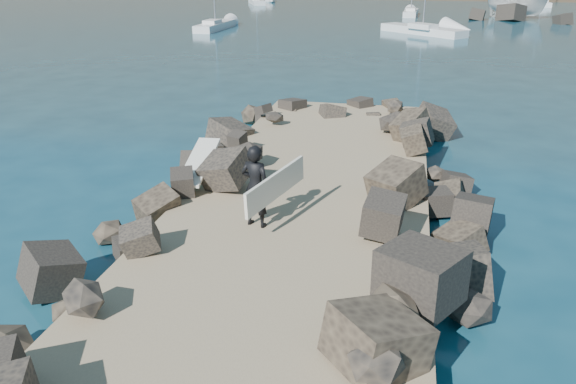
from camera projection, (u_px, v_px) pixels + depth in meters
name	position (u px, v px, depth m)	size (l,w,h in m)	color
ground	(297.00, 235.00, 13.28)	(800.00, 800.00, 0.00)	#0F384C
jetty	(278.00, 265.00, 11.36)	(6.00, 26.00, 0.60)	#8C7759
riprap_left	(154.00, 232.00, 12.30)	(2.60, 22.00, 1.00)	#272421
riprap_right	(425.00, 259.00, 11.17)	(2.60, 22.00, 1.00)	#272421
surfboard_resting	(199.00, 166.00, 14.70)	(0.60, 2.39, 0.08)	white
boat_imported	(517.00, 6.00, 64.22)	(2.56, 6.80, 2.63)	silver
surfer_with_board	(258.00, 186.00, 12.04)	(1.23, 2.18, 1.84)	black
sailboat_b	(411.00, 13.00, 67.31)	(1.77, 6.75, 8.11)	white
sailboat_a	(215.00, 26.00, 53.52)	(1.84, 7.53, 8.99)	white
sailboat_e	(256.00, 2.00, 86.29)	(4.50, 7.81, 9.26)	white
sailboat_d	(542.00, 4.00, 81.94)	(1.50, 6.68, 8.09)	white
sailboat_c	(423.00, 30.00, 50.12)	(7.67, 7.12, 10.19)	white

